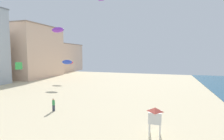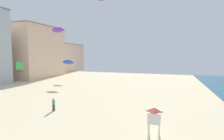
# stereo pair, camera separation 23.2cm
# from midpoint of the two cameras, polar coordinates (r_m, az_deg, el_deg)

# --- Properties ---
(boardwalk_hotel_mid) EXTENTS (16.67, 17.22, 16.02)m
(boardwalk_hotel_mid) POSITION_cam_midpoint_polar(r_m,az_deg,el_deg) (62.13, -26.43, 5.39)
(boardwalk_hotel_mid) COLOR beige
(boardwalk_hotel_mid) RESTS_ON ground
(boardwalk_hotel_far) EXTENTS (10.92, 16.17, 11.63)m
(boardwalk_hotel_far) POSITION_cam_midpoint_polar(r_m,az_deg,el_deg) (77.87, -16.05, 3.97)
(boardwalk_hotel_far) COLOR beige
(boardwalk_hotel_far) RESTS_ON ground
(kite_flyer) EXTENTS (0.34, 0.34, 1.64)m
(kite_flyer) POSITION_cam_midpoint_polar(r_m,az_deg,el_deg) (23.53, -19.03, -10.60)
(kite_flyer) COLOR #383D4C
(kite_flyer) RESTS_ON ground
(lifeguard_stand) EXTENTS (1.10, 1.10, 2.55)m
(lifeguard_stand) POSITION_cam_midpoint_polar(r_m,az_deg,el_deg) (16.16, 13.64, -14.36)
(lifeguard_stand) COLOR white
(lifeguard_stand) RESTS_ON ground
(kite_red_parafoil) EXTENTS (2.55, 0.71, 0.99)m
(kite_red_parafoil) POSITION_cam_midpoint_polar(r_m,az_deg,el_deg) (47.26, -14.21, 2.48)
(kite_red_parafoil) COLOR red
(kite_green_box) EXTENTS (0.72, 0.72, 1.13)m
(kite_green_box) POSITION_cam_midpoint_polar(r_m,az_deg,el_deg) (31.58, -28.63, 1.22)
(kite_green_box) COLOR green
(kite_blue_parafoil) EXTENTS (2.60, 0.72, 1.01)m
(kite_blue_parafoil) POSITION_cam_midpoint_polar(r_m,az_deg,el_deg) (40.82, -14.77, 2.56)
(kite_blue_parafoil) COLOR blue
(kite_purple_parafoil) EXTENTS (1.80, 0.50, 0.70)m
(kite_purple_parafoil) POSITION_cam_midpoint_polar(r_m,az_deg,el_deg) (24.32, -17.76, 12.52)
(kite_purple_parafoil) COLOR purple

